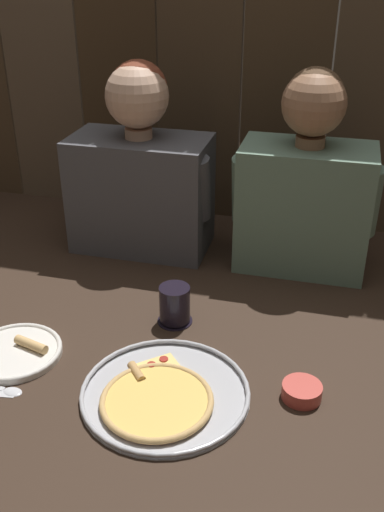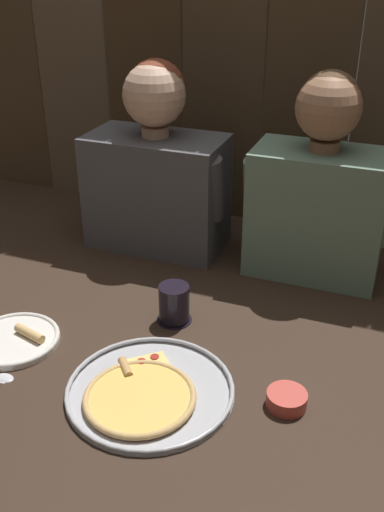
{
  "view_description": "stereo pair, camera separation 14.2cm",
  "coord_description": "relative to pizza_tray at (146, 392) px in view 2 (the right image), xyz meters",
  "views": [
    {
      "loc": [
        0.32,
        -1.11,
        0.86
      ],
      "look_at": [
        0.01,
        0.1,
        0.18
      ],
      "focal_mm": 41.18,
      "sensor_mm": 36.0,
      "label": 1
    },
    {
      "loc": [
        0.46,
        -1.07,
        0.86
      ],
      "look_at": [
        0.01,
        0.1,
        0.18
      ],
      "focal_mm": 41.18,
      "sensor_mm": 36.0,
      "label": 2
    }
  ],
  "objects": [
    {
      "name": "diner_right",
      "position": [
        0.22,
        0.67,
        0.24
      ],
      "size": [
        0.41,
        0.21,
        0.57
      ],
      "color": "slate",
      "rests_on": "ground"
    },
    {
      "name": "dipping_bowl",
      "position": [
        0.29,
        0.08,
        0.01
      ],
      "size": [
        0.09,
        0.09,
        0.03
      ],
      "color": "#CC4C42",
      "rests_on": "ground"
    },
    {
      "name": "pizza_tray",
      "position": [
        0.0,
        0.0,
        0.0
      ],
      "size": [
        0.36,
        0.36,
        0.03
      ],
      "color": "#B2B2B7",
      "rests_on": "ground"
    },
    {
      "name": "diner_left",
      "position": [
        -0.27,
        0.67,
        0.24
      ],
      "size": [
        0.45,
        0.23,
        0.57
      ],
      "color": "#4C4C51",
      "rests_on": "ground"
    },
    {
      "name": "drinking_glass",
      "position": [
        -0.05,
        0.28,
        0.04
      ],
      "size": [
        0.09,
        0.09,
        0.1
      ],
      "color": "black",
      "rests_on": "ground"
    },
    {
      "name": "dinner_plate",
      "position": [
        -0.37,
        0.06,
        -0.0
      ],
      "size": [
        0.22,
        0.22,
        0.03
      ],
      "color": "white",
      "rests_on": "ground"
    },
    {
      "name": "wooden_backdrop_wall",
      "position": [
        -0.02,
        0.97,
        0.62
      ],
      "size": [
        2.19,
        0.03,
        1.25
      ],
      "color": "#463523",
      "rests_on": "ground"
    },
    {
      "name": "ground_plane",
      "position": [
        -0.02,
        0.21,
        -0.01
      ],
      "size": [
        3.2,
        3.2,
        0.0
      ],
      "primitive_type": "plane",
      "color": "#332319"
    }
  ]
}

